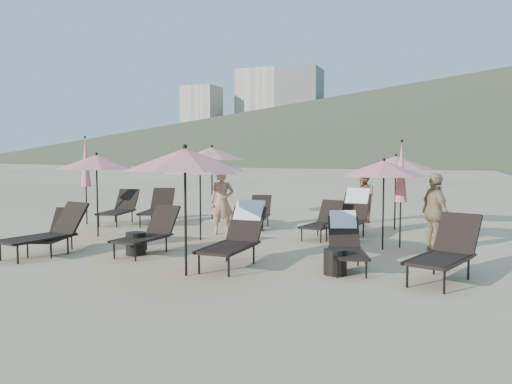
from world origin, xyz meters
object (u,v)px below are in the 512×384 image
at_px(lounger_8, 258,213).
at_px(lounger_2, 149,232).
at_px(umbrella_closed_1, 86,163).
at_px(lounger_0, 56,232).
at_px(side_table_0, 136,244).
at_px(umbrella_open_5, 185,160).
at_px(beachgoer_c, 435,212).
at_px(lounger_3, 236,235).
at_px(beachgoer_b, 364,197).
at_px(umbrella_open_2, 384,169).
at_px(umbrella_closed_0, 401,173).
at_px(lounger_1, 47,232).
at_px(lounger_9, 323,221).
at_px(side_table_1, 335,262).
at_px(umbrella_open_3, 212,154).
at_px(beachgoer_a, 222,202).
at_px(lounger_7, 158,208).
at_px(lounger_4, 346,242).
at_px(umbrella_open_4, 396,163).
at_px(lounger_10, 350,214).
at_px(lounger_5, 446,251).
at_px(umbrella_open_1, 200,167).
at_px(lounger_6, 120,208).
at_px(umbrella_open_0, 96,162).

bearing_deg(lounger_8, lounger_2, -111.81).
bearing_deg(lounger_2, umbrella_closed_1, 146.53).
bearing_deg(lounger_0, side_table_0, -7.46).
relative_size(umbrella_open_5, beachgoer_c, 1.33).
height_order(lounger_3, beachgoer_b, beachgoer_b).
height_order(lounger_0, umbrella_open_2, umbrella_open_2).
distance_m(lounger_2, umbrella_closed_0, 5.59).
bearing_deg(lounger_1, beachgoer_b, 65.40).
bearing_deg(lounger_3, lounger_9, 78.27).
bearing_deg(lounger_3, lounger_2, 171.94).
distance_m(umbrella_closed_1, side_table_1, 9.26).
bearing_deg(umbrella_open_5, side_table_1, 23.18).
height_order(umbrella_open_3, beachgoer_a, umbrella_open_3).
relative_size(lounger_2, umbrella_closed_0, 0.71).
relative_size(lounger_7, beachgoer_c, 1.16).
height_order(lounger_4, umbrella_open_4, umbrella_open_4).
relative_size(lounger_3, lounger_10, 0.94).
height_order(lounger_5, lounger_10, lounger_10).
height_order(lounger_5, lounger_7, lounger_7).
bearing_deg(umbrella_open_3, lounger_2, -76.95).
relative_size(lounger_5, umbrella_closed_1, 0.73).
xyz_separation_m(lounger_3, umbrella_closed_0, (2.70, 2.87, 1.11)).
distance_m(lounger_9, umbrella_open_4, 2.96).
xyz_separation_m(lounger_7, beachgoer_a, (2.68, -1.19, 0.36)).
bearing_deg(side_table_1, lounger_1, -175.66).
relative_size(umbrella_open_4, beachgoer_b, 1.35).
relative_size(umbrella_open_2, side_table_1, 4.55).
relative_size(umbrella_open_1, umbrella_open_3, 0.84).
height_order(side_table_0, beachgoer_a, beachgoer_a).
bearing_deg(lounger_2, umbrella_open_3, 106.59).
height_order(umbrella_closed_1, side_table_1, umbrella_closed_1).
height_order(lounger_7, beachgoer_a, beachgoer_a).
distance_m(lounger_2, beachgoer_a, 2.90).
bearing_deg(lounger_8, lounger_1, -128.05).
xyz_separation_m(lounger_6, lounger_7, (1.11, 0.36, 0.02)).
relative_size(umbrella_open_1, side_table_0, 4.32).
distance_m(lounger_1, beachgoer_a, 4.37).
xyz_separation_m(lounger_0, umbrella_open_2, (6.45, 2.76, 1.35)).
bearing_deg(beachgoer_c, lounger_8, 37.16).
distance_m(lounger_3, lounger_6, 6.86).
bearing_deg(beachgoer_b, umbrella_open_0, -90.32).
distance_m(lounger_4, side_table_1, 0.65).
bearing_deg(beachgoer_a, umbrella_closed_0, -19.00).
bearing_deg(umbrella_open_3, umbrella_open_1, -67.75).
xyz_separation_m(lounger_8, beachgoer_a, (-0.44, -1.49, 0.43)).
relative_size(lounger_10, beachgoer_c, 1.18).
height_order(lounger_5, umbrella_open_4, umbrella_open_4).
relative_size(umbrella_closed_0, side_table_0, 5.15).
relative_size(lounger_5, beachgoer_c, 1.15).
height_order(lounger_9, umbrella_open_4, umbrella_open_4).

